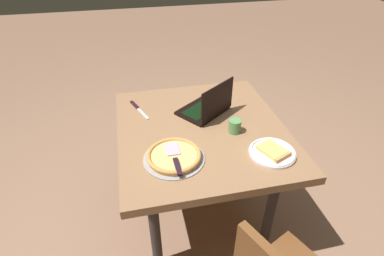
# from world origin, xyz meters

# --- Properties ---
(ground_plane) EXTENTS (12.00, 12.00, 0.00)m
(ground_plane) POSITION_xyz_m (0.00, 0.00, 0.00)
(ground_plane) COLOR #8A654E
(dining_table) EXTENTS (1.05, 0.97, 0.75)m
(dining_table) POSITION_xyz_m (0.00, 0.00, 0.66)
(dining_table) COLOR #886141
(dining_table) RESTS_ON ground_plane
(laptop) EXTENTS (0.36, 0.37, 0.22)m
(laptop) POSITION_xyz_m (0.14, -0.07, 0.79)
(laptop) COLOR black
(laptop) RESTS_ON dining_table
(pizza_plate) EXTENTS (0.24, 0.24, 0.04)m
(pizza_plate) POSITION_xyz_m (-0.31, -0.30, 0.76)
(pizza_plate) COLOR white
(pizza_plate) RESTS_ON dining_table
(pizza_tray) EXTENTS (0.32, 0.32, 0.04)m
(pizza_tray) POSITION_xyz_m (-0.24, 0.21, 0.77)
(pizza_tray) COLOR #949397
(pizza_tray) RESTS_ON dining_table
(table_knife) EXTENTS (0.24, 0.11, 0.01)m
(table_knife) POSITION_xyz_m (0.30, 0.35, 0.75)
(table_knife) COLOR #B0B3B7
(table_knife) RESTS_ON dining_table
(drink_cup) EXTENTS (0.07, 0.07, 0.08)m
(drink_cup) POSITION_xyz_m (-0.08, -0.17, 0.79)
(drink_cup) COLOR #558C50
(drink_cup) RESTS_ON dining_table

